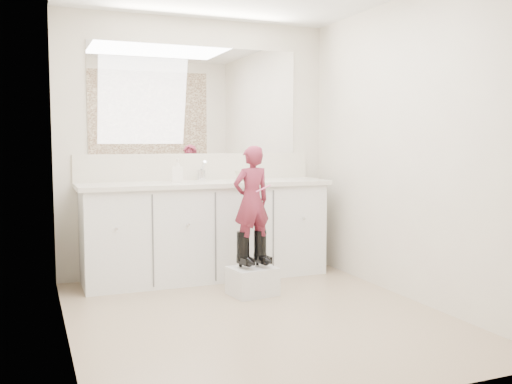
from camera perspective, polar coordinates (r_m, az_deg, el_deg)
name	(u,v)px	position (r m, az deg, el deg)	size (l,w,h in m)	color
floor	(256,315)	(4.22, 0.03, -12.21)	(3.00, 3.00, 0.00)	#887459
wall_back	(197,147)	(5.45, -5.91, 4.48)	(2.60, 2.60, 0.00)	beige
wall_front	(378,154)	(2.70, 12.06, 3.78)	(2.60, 2.60, 0.00)	beige
wall_left	(62,150)	(3.75, -18.79, 3.96)	(3.00, 3.00, 0.00)	beige
wall_right	(408,148)	(4.68, 15.00, 4.23)	(3.00, 3.00, 0.00)	beige
vanity_cabinet	(206,232)	(5.25, -5.00, -4.02)	(2.20, 0.55, 0.85)	silver
countertop	(206,184)	(5.19, -4.99, 0.81)	(2.28, 0.58, 0.04)	beige
backsplash	(198,167)	(5.44, -5.85, 2.53)	(2.28, 0.03, 0.25)	beige
mirror	(197,100)	(5.45, -5.91, 9.10)	(2.00, 0.02, 1.00)	white
dot_panel	(378,55)	(2.74, 12.12, 13.25)	(2.00, 0.01, 1.20)	#472819
faucet	(201,175)	(5.34, -5.51, 1.68)	(0.08, 0.08, 0.10)	silver
cup	(240,175)	(5.32, -1.58, 1.67)	(0.10, 0.10, 0.10)	beige
soap_bottle	(178,171)	(5.11, -7.84, 2.13)	(0.10, 0.10, 0.21)	white
step_stool	(253,281)	(4.73, -0.35, -8.89)	(0.36, 0.30, 0.23)	silver
boot_left	(243,250)	(4.66, -1.31, -5.77)	(0.11, 0.20, 0.30)	black
boot_right	(260,248)	(4.72, 0.41, -5.65)	(0.11, 0.20, 0.30)	black
toddler	(252,201)	(4.63, -0.45, -0.88)	(0.33, 0.21, 0.89)	#AD354C
toothbrush	(263,188)	(4.57, 0.73, 0.36)	(0.01, 0.01, 0.14)	#E75A95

